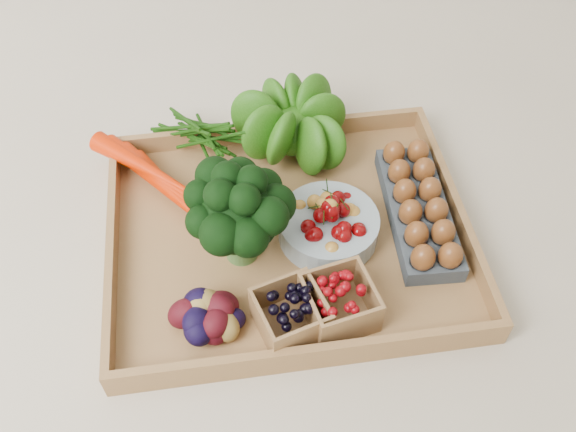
{
  "coord_description": "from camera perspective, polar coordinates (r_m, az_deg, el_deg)",
  "views": [
    {
      "loc": [
        -0.09,
        -0.61,
        0.81
      ],
      "look_at": [
        0.0,
        0.0,
        0.06
      ],
      "focal_mm": 40.0,
      "sensor_mm": 36.0,
      "label": 1
    }
  ],
  "objects": [
    {
      "name": "cherry_bowl",
      "position": [
        0.99,
        3.61,
        -0.96
      ],
      "size": [
        0.16,
        0.16,
        0.04
      ],
      "primitive_type": "cylinder",
      "color": "#8C9EA5",
      "rests_on": "tray"
    },
    {
      "name": "tray",
      "position": [
        1.01,
        -0.0,
        -1.89
      ],
      "size": [
        0.55,
        0.45,
        0.01
      ],
      "primitive_type": "cube",
      "color": "#9F7242",
      "rests_on": "ground"
    },
    {
      "name": "carrots",
      "position": [
        1.07,
        -11.57,
        3.41
      ],
      "size": [
        0.24,
        0.17,
        0.06
      ],
      "primitive_type": null,
      "color": "red",
      "rests_on": "tray"
    },
    {
      "name": "lettuce",
      "position": [
        1.09,
        0.5,
        8.65
      ],
      "size": [
        0.13,
        0.13,
        0.13
      ],
      "primitive_type": "sphere",
      "color": "#16480B",
      "rests_on": "tray"
    },
    {
      "name": "ground",
      "position": [
        1.02,
        -0.0,
        -2.15
      ],
      "size": [
        4.0,
        4.0,
        0.0
      ],
      "primitive_type": "plane",
      "color": "beige",
      "rests_on": "ground"
    },
    {
      "name": "egg_carton",
      "position": [
        1.04,
        11.45,
        0.38
      ],
      "size": [
        0.1,
        0.26,
        0.03
      ],
      "primitive_type": "cube",
      "rotation": [
        0.0,
        0.0,
        -0.05
      ],
      "color": "#3C434C",
      "rests_on": "tray"
    },
    {
      "name": "broccoli",
      "position": [
        0.94,
        -4.32,
        -1.09
      ],
      "size": [
        0.16,
        0.16,
        0.13
      ],
      "primitive_type": null,
      "color": "black",
      "rests_on": "tray"
    },
    {
      "name": "punnet_blackberry",
      "position": [
        0.89,
        0.25,
        -8.74
      ],
      "size": [
        0.11,
        0.11,
        0.06
      ],
      "primitive_type": "cube",
      "rotation": [
        0.0,
        0.0,
        0.28
      ],
      "color": "black",
      "rests_on": "tray"
    },
    {
      "name": "punnet_raspberry",
      "position": [
        0.9,
        4.59,
        -7.65
      ],
      "size": [
        0.11,
        0.11,
        0.06
      ],
      "primitive_type": "cube",
      "rotation": [
        0.0,
        0.0,
        0.2
      ],
      "color": "#70050A",
      "rests_on": "tray"
    },
    {
      "name": "potatoes",
      "position": [
        0.89,
        -7.12,
        -8.55
      ],
      "size": [
        0.12,
        0.12,
        0.07
      ],
      "primitive_type": null,
      "color": "#37080F",
      "rests_on": "tray"
    }
  ]
}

